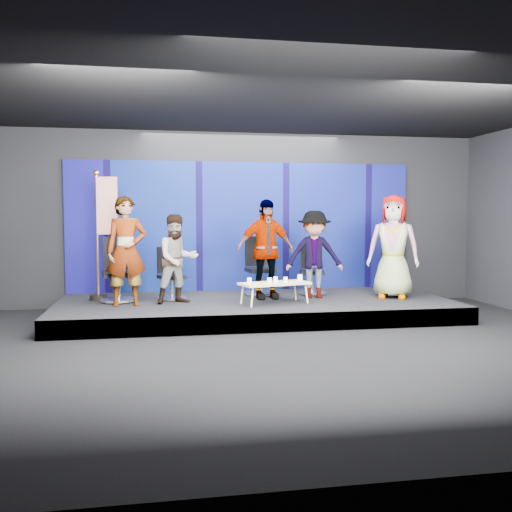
# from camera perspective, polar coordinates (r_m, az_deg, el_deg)

# --- Properties ---
(ground) EXTENTS (10.00, 10.00, 0.00)m
(ground) POSITION_cam_1_polar(r_m,az_deg,el_deg) (7.97, 3.08, -9.14)
(ground) COLOR black
(ground) RESTS_ON ground
(room_walls) EXTENTS (10.02, 8.02, 3.51)m
(room_walls) POSITION_cam_1_polar(r_m,az_deg,el_deg) (7.79, 3.15, 8.55)
(room_walls) COLOR black
(room_walls) RESTS_ON ground
(riser) EXTENTS (7.00, 3.00, 0.30)m
(riser) POSITION_cam_1_polar(r_m,az_deg,el_deg) (10.35, -0.07, -5.22)
(riser) COLOR black
(riser) RESTS_ON ground
(backdrop) EXTENTS (7.00, 0.08, 2.60)m
(backdrop) POSITION_cam_1_polar(r_m,az_deg,el_deg) (11.65, -1.31, 2.98)
(backdrop) COLOR #100864
(backdrop) RESTS_ON riser
(chair_a) EXTENTS (0.72, 0.72, 1.14)m
(chair_a) POSITION_cam_1_polar(r_m,az_deg,el_deg) (10.35, -13.64, -2.40)
(chair_a) COLOR silver
(chair_a) RESTS_ON riser
(panelist_a) EXTENTS (0.73, 0.53, 1.85)m
(panelist_a) POSITION_cam_1_polar(r_m,az_deg,el_deg) (9.82, -12.84, 0.48)
(panelist_a) COLOR black
(panelist_a) RESTS_ON riser
(chair_b) EXTENTS (0.68, 0.68, 0.95)m
(chair_b) POSITION_cam_1_polar(r_m,az_deg,el_deg) (10.47, -8.51, -2.60)
(chair_b) COLOR silver
(chair_b) RESTS_ON riser
(panelist_b) EXTENTS (0.89, 0.79, 1.54)m
(panelist_b) POSITION_cam_1_polar(r_m,az_deg,el_deg) (9.95, -7.88, -0.29)
(panelist_b) COLOR black
(panelist_b) RESTS_ON riser
(chair_c) EXTENTS (0.71, 0.71, 1.12)m
(chair_c) POSITION_cam_1_polar(r_m,az_deg,el_deg) (10.94, 0.38, -1.98)
(chair_c) COLOR silver
(chair_c) RESTS_ON riser
(panelist_c) EXTENTS (1.11, 0.57, 1.81)m
(panelist_c) POSITION_cam_1_polar(r_m,az_deg,el_deg) (10.39, 0.92, 0.68)
(panelist_c) COLOR black
(panelist_c) RESTS_ON riser
(chair_d) EXTENTS (0.65, 0.65, 0.99)m
(chair_d) POSITION_cam_1_polar(r_m,az_deg,el_deg) (11.11, 5.61, -2.12)
(chair_d) COLOR silver
(chair_d) RESTS_ON riser
(panelist_d) EXTENTS (1.13, 0.78, 1.61)m
(panelist_d) POSITION_cam_1_polar(r_m,az_deg,el_deg) (10.57, 5.85, 0.17)
(panelist_d) COLOR black
(panelist_d) RESTS_ON riser
(chair_e) EXTENTS (0.89, 0.89, 1.17)m
(chair_e) POSITION_cam_1_polar(r_m,az_deg,el_deg) (11.33, 13.47, -1.79)
(chair_e) COLOR silver
(chair_e) RESTS_ON riser
(panelist_e) EXTENTS (1.10, 0.97, 1.90)m
(panelist_e) POSITION_cam_1_polar(r_m,az_deg,el_deg) (10.77, 13.56, 0.92)
(panelist_e) COLOR black
(panelist_e) RESTS_ON riser
(coffee_table) EXTENTS (1.29, 0.82, 0.37)m
(coffee_table) POSITION_cam_1_polar(r_m,az_deg,el_deg) (9.85, 1.86, -2.83)
(coffee_table) COLOR tan
(coffee_table) RESTS_ON riser
(mug_a) EXTENTS (0.08, 0.08, 0.09)m
(mug_a) POSITION_cam_1_polar(r_m,az_deg,el_deg) (9.72, -0.67, -2.46)
(mug_a) COLOR white
(mug_a) RESTS_ON coffee_table
(mug_b) EXTENTS (0.08, 0.08, 0.10)m
(mug_b) POSITION_cam_1_polar(r_m,az_deg,el_deg) (9.69, 1.37, -2.47)
(mug_b) COLOR white
(mug_b) RESTS_ON coffee_table
(mug_c) EXTENTS (0.08, 0.08, 0.09)m
(mug_c) POSITION_cam_1_polar(r_m,az_deg,el_deg) (9.92, 1.97, -2.34)
(mug_c) COLOR white
(mug_c) RESTS_ON coffee_table
(mug_d) EXTENTS (0.07, 0.07, 0.09)m
(mug_d) POSITION_cam_1_polar(r_m,az_deg,el_deg) (9.91, 2.97, -2.36)
(mug_d) COLOR white
(mug_d) RESTS_ON coffee_table
(mug_e) EXTENTS (0.09, 0.09, 0.11)m
(mug_e) POSITION_cam_1_polar(r_m,az_deg,el_deg) (10.14, 4.42, -2.16)
(mug_e) COLOR white
(mug_e) RESTS_ON coffee_table
(flag_stand) EXTENTS (0.53, 0.31, 2.33)m
(flag_stand) POSITION_cam_1_polar(r_m,az_deg,el_deg) (10.52, -15.01, 2.36)
(flag_stand) COLOR black
(flag_stand) RESTS_ON riser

